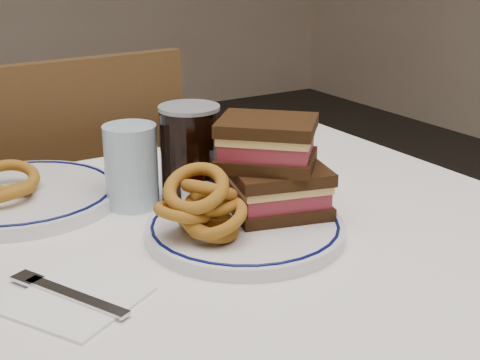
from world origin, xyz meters
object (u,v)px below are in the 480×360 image
main_plate (245,229)px  far_plate (21,195)px  reuben_sandwich (273,167)px  chair_far (79,231)px  beer_mug (192,154)px

main_plate → far_plate: far_plate is taller
main_plate → reuben_sandwich: reuben_sandwich is taller
chair_far → main_plate: chair_far is taller
main_plate → beer_mug: beer_mug is taller
beer_mug → far_plate: bearing=148.9°
chair_far → reuben_sandwich: chair_far is taller
reuben_sandwich → beer_mug: 0.14m
chair_far → main_plate: size_ratio=3.39×
beer_mug → far_plate: 0.27m
chair_far → beer_mug: bearing=-88.8°
reuben_sandwich → beer_mug: (-0.06, 0.13, -0.01)m
main_plate → beer_mug: (-0.00, 0.15, 0.07)m
beer_mug → main_plate: bearing=-89.7°
main_plate → chair_far: bearing=91.0°
chair_far → reuben_sandwich: bearing=-84.4°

